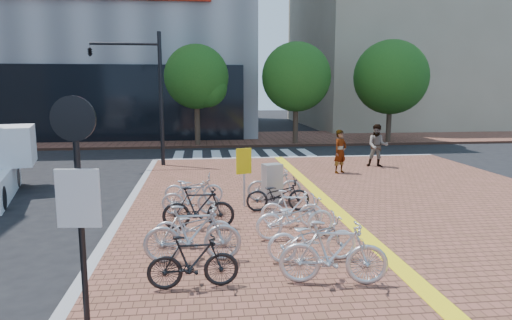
{
  "coord_description": "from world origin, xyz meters",
  "views": [
    {
      "loc": [
        -1.79,
        -10.06,
        3.62
      ],
      "look_at": [
        -0.06,
        4.23,
        1.3
      ],
      "focal_mm": 32.0,
      "sensor_mm": 36.0,
      "label": 1
    }
  ],
  "objects": [
    {
      "name": "ground",
      "position": [
        0.0,
        0.0,
        0.0
      ],
      "size": [
        120.0,
        120.0,
        0.0
      ],
      "primitive_type": "plane",
      "color": "black",
      "rests_on": "ground"
    },
    {
      "name": "kerb_north",
      "position": [
        3.0,
        12.0,
        0.08
      ],
      "size": [
        14.0,
        0.25,
        0.15
      ],
      "primitive_type": "cube",
      "color": "gray",
      "rests_on": "ground"
    },
    {
      "name": "far_sidewalk",
      "position": [
        0.0,
        21.0,
        0.07
      ],
      "size": [
        70.0,
        8.0,
        0.15
      ],
      "primitive_type": "cube",
      "color": "brown",
      "rests_on": "ground"
    },
    {
      "name": "building_beige",
      "position": [
        18.0,
        32.0,
        9.0
      ],
      "size": [
        20.0,
        18.0,
        18.0
      ],
      "primitive_type": "cube",
      "color": "gray",
      "rests_on": "ground"
    },
    {
      "name": "crosswalk",
      "position": [
        0.5,
        14.0,
        0.01
      ],
      "size": [
        7.5,
        4.0,
        0.01
      ],
      "color": "silver",
      "rests_on": "ground"
    },
    {
      "name": "street_trees",
      "position": [
        5.04,
        17.45,
        4.1
      ],
      "size": [
        16.2,
        4.6,
        6.35
      ],
      "color": "#38281E",
      "rests_on": "far_sidewalk"
    },
    {
      "name": "bike_0",
      "position": [
        -1.97,
        -2.48,
        0.63
      ],
      "size": [
        1.61,
        0.51,
        0.95
      ],
      "primitive_type": "imported",
      "rotation": [
        0.0,
        0.0,
        1.61
      ],
      "color": "black",
      "rests_on": "sidewalk"
    },
    {
      "name": "bike_1",
      "position": [
        -1.99,
        -1.26,
        0.73
      ],
      "size": [
        1.95,
        0.56,
        1.17
      ],
      "primitive_type": "imported",
      "rotation": [
        0.0,
        0.0,
        1.57
      ],
      "color": "#ABABB0",
      "rests_on": "sidewalk"
    },
    {
      "name": "bike_2",
      "position": [
        -2.0,
        -0.37,
        0.6
      ],
      "size": [
        1.75,
        0.69,
        0.9
      ],
      "primitive_type": "imported",
      "rotation": [
        0.0,
        0.0,
        1.52
      ],
      "color": "silver",
      "rests_on": "sidewalk"
    },
    {
      "name": "bike_3",
      "position": [
        -1.89,
        0.86,
        0.68
      ],
      "size": [
        1.78,
        0.53,
        1.06
      ],
      "primitive_type": "imported",
      "rotation": [
        0.0,
        0.0,
        1.55
      ],
      "color": "black",
      "rests_on": "sidewalk"
    },
    {
      "name": "bike_4",
      "position": [
        -2.11,
        2.18,
        0.63
      ],
      "size": [
        1.62,
        0.59,
        0.95
      ],
      "primitive_type": "imported",
      "rotation": [
        0.0,
        0.0,
        1.48
      ],
      "color": "#B5B5BA",
      "rests_on": "sidewalk"
    },
    {
      "name": "bike_5",
      "position": [
        -2.04,
        3.36,
        0.61
      ],
      "size": [
        1.77,
        0.73,
        0.91
      ],
      "primitive_type": "imported",
      "rotation": [
        0.0,
        0.0,
        1.5
      ],
      "color": "#BCBCC1",
      "rests_on": "sidewalk"
    },
    {
      "name": "bike_6",
      "position": [
        0.49,
        -2.61,
        0.73
      ],
      "size": [
        1.99,
        0.89,
        1.16
      ],
      "primitive_type": "imported",
      "rotation": [
        0.0,
        0.0,
        1.39
      ],
      "color": "silver",
      "rests_on": "sidewalk"
    },
    {
      "name": "bike_7",
      "position": [
        0.38,
        -1.5,
        0.63
      ],
      "size": [
        1.85,
        0.71,
        0.96
      ],
      "primitive_type": "imported",
      "rotation": [
        0.0,
        0.0,
        1.61
      ],
      "color": "silver",
      "rests_on": "sidewalk"
    },
    {
      "name": "bike_8",
      "position": [
        0.33,
        -0.07,
        0.64
      ],
      "size": [
        1.94,
        0.87,
        0.98
      ],
      "primitive_type": "imported",
      "rotation": [
        0.0,
        0.0,
        1.69
      ],
      "color": "silver",
      "rests_on": "sidewalk"
    },
    {
      "name": "bike_9",
      "position": [
        0.42,
        0.78,
        0.62
      ],
      "size": [
        1.61,
        0.75,
        0.93
      ],
      "primitive_type": "imported",
      "rotation": [
        0.0,
        0.0,
        1.37
      ],
      "color": "white",
      "rests_on": "sidewalk"
    },
    {
      "name": "bike_10",
      "position": [
        0.33,
        2.27,
        0.62
      ],
      "size": [
        1.81,
        0.66,
        0.94
      ],
      "primitive_type": "imported",
      "rotation": [
        0.0,
        0.0,
        1.55
      ],
      "color": "black",
      "rests_on": "sidewalk"
    },
    {
      "name": "bike_11",
      "position": [
        0.41,
        3.4,
        0.65
      ],
      "size": [
        1.69,
        0.53,
        1.0
      ],
      "primitive_type": "imported",
      "rotation": [
        0.0,
        0.0,
        1.53
      ],
      "color": "#ADADB2",
      "rests_on": "sidewalk"
    },
    {
      "name": "pedestrian_a",
      "position": [
        3.79,
        7.63,
        1.03
      ],
      "size": [
        0.77,
        0.69,
        1.76
      ],
      "primitive_type": "imported",
      "rotation": [
        0.0,
        0.0,
        0.55
      ],
      "color": "gray",
      "rests_on": "sidewalk"
    },
    {
      "name": "pedestrian_b",
      "position": [
        5.83,
        8.84,
        1.08
      ],
      "size": [
        1.09,
        0.96,
        1.86
      ],
      "primitive_type": "imported",
      "rotation": [
        0.0,
        0.0,
        -0.34
      ],
      "color": "#49505C",
      "rests_on": "sidewalk"
    },
    {
      "name": "utility_box",
      "position": [
        0.3,
        3.18,
        0.75
      ],
      "size": [
        0.64,
        0.55,
        1.19
      ],
      "primitive_type": "cube",
      "rotation": [
        0.0,
        0.0,
        0.32
      ],
      "color": "#A8A9AD",
      "rests_on": "sidewalk"
    },
    {
      "name": "yellow_sign",
      "position": [
        -0.57,
        2.85,
        1.34
      ],
      "size": [
        0.46,
        0.18,
        1.72
      ],
      "color": "#B7B7BC",
      "rests_on": "sidewalk"
    },
    {
      "name": "notice_sign",
      "position": [
        -3.5,
        -3.62,
        2.27
      ],
      "size": [
        0.62,
        0.17,
        3.36
      ],
      "color": "black",
      "rests_on": "sidewalk"
    },
    {
      "name": "traffic_light_pole",
      "position": [
        -4.84,
        10.43,
        4.16
      ],
      "size": [
        3.12,
        1.2,
        5.81
      ],
      "color": "black",
      "rests_on": "sidewalk"
    }
  ]
}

